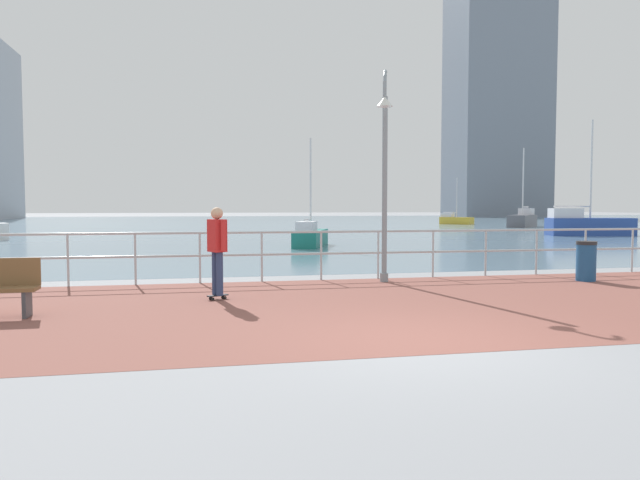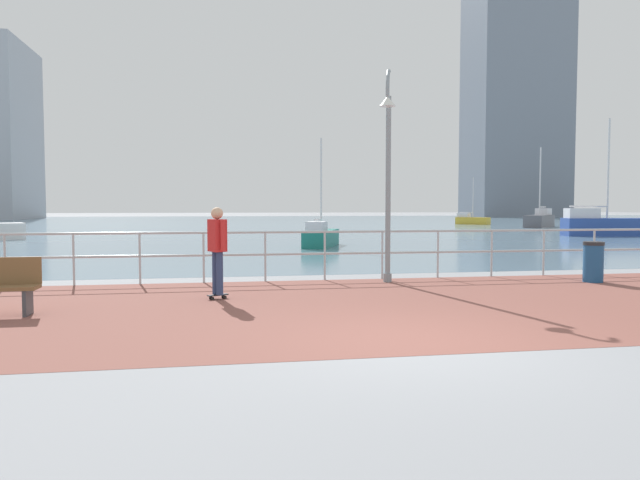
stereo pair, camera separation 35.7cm
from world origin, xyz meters
TOP-DOWN VIEW (x-y plane):
  - ground at (0.00, 40.00)m, footprint 220.00×220.00m
  - brick_paving at (0.00, 2.93)m, footprint 28.00×7.16m
  - harbor_water at (0.00, 51.51)m, footprint 180.00×88.00m
  - waterfront_railing at (0.00, 6.51)m, footprint 25.25×0.06m
  - lamppost at (1.30, 5.74)m, footprint 0.45×0.79m
  - skateboarder at (-2.49, 4.02)m, footprint 0.41×0.53m
  - trash_bin at (6.00, 5.09)m, footprint 0.46×0.46m
  - sailboat_white at (19.77, 24.06)m, footprint 5.06×2.51m
  - sailboat_gray at (1.88, 17.83)m, footprint 2.13×3.46m
  - sailboat_red at (21.44, 46.01)m, footprint 2.75×3.11m
  - sailboat_blue at (23.87, 38.06)m, footprint 4.25×4.40m
  - tower_beige at (45.18, 82.58)m, footprint 14.97×10.01m

SIDE VIEW (x-z plane):
  - ground at x=0.00m, z-range 0.00..0.00m
  - harbor_water at x=0.00m, z-range 0.00..0.00m
  - brick_paving at x=0.00m, z-range 0.00..0.01m
  - sailboat_red at x=21.44m, z-range -1.81..2.67m
  - sailboat_gray at x=1.88m, z-range -1.88..2.77m
  - trash_bin at x=6.00m, z-range 0.00..0.93m
  - sailboat_blue at x=23.87m, z-range -2.66..3.91m
  - sailboat_white at x=19.77m, z-range -2.76..4.06m
  - waterfront_railing at x=0.00m, z-range 0.22..1.39m
  - skateboarder at x=-2.49m, z-range 0.17..1.90m
  - lamppost at x=1.30m, z-range 0.25..5.07m
  - tower_beige at x=45.18m, z-range -0.83..42.43m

